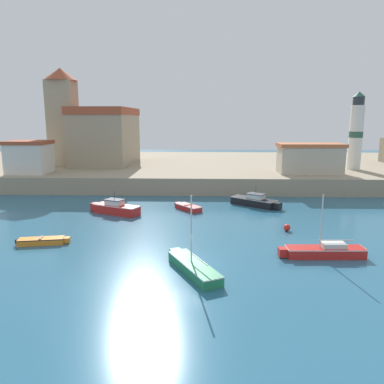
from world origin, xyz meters
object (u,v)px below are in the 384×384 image
Objects in this scene: mooring_buoy at (287,228)px; lighthouse at (356,132)px; motorboat_red_2 at (115,208)px; sailboat_red_5 at (324,251)px; sailboat_green_4 at (193,267)px; dinghy_red_3 at (188,207)px; harbor_shed_mid_row at (29,157)px; motorboat_black_0 at (255,201)px; dinghy_orange_1 at (42,241)px; church at (99,132)px; harbor_shed_near_wharf at (310,158)px.

lighthouse reaches higher than mooring_buoy.
motorboat_red_2 is 0.50× the size of lighthouse.
motorboat_red_2 is 0.92× the size of sailboat_red_5.
sailboat_green_4 is 42.94m from lighthouse.
harbor_shed_mid_row is (-23.22, 11.90, 4.35)m from dinghy_red_3.
motorboat_black_0 is 15.96m from motorboat_red_2.
lighthouse reaches higher than harbor_shed_mid_row.
dinghy_orange_1 is 0.27× the size of church.
dinghy_orange_1 is 0.46× the size of harbor_shed_near_wharf.
mooring_buoy is at bearing -39.34° from dinghy_red_3.
dinghy_red_3 is at bearing 127.08° from sailboat_red_5.
lighthouse is at bearing 35.59° from dinghy_red_3.
church reaches higher than motorboat_black_0.
sailboat_green_4 is 10.04m from sailboat_red_5.
dinghy_red_3 is at bearing 47.00° from dinghy_orange_1.
motorboat_red_2 is at bearing -41.77° from harbor_shed_mid_row.
sailboat_green_4 is (12.39, -5.25, 0.12)m from dinghy_orange_1.
church is at bearing 129.44° from mooring_buoy.
motorboat_black_0 is 1.56× the size of dinghy_red_3.
church is at bearing 171.79° from lighthouse.
sailboat_red_5 is 35.65m from lighthouse.
motorboat_black_0 is at bearing -17.39° from harbor_shed_mid_row.
church is at bearing 60.07° from harbor_shed_mid_row.
motorboat_black_0 is 16.60m from sailboat_red_5.
dinghy_orange_1 is at bearing -167.97° from mooring_buoy.
motorboat_red_2 is 29.03m from harbor_shed_near_wharf.
lighthouse is (17.05, 15.53, 7.40)m from motorboat_black_0.
dinghy_orange_1 is 21.05m from mooring_buoy.
dinghy_red_3 is 0.40× the size of harbor_shed_near_wharf.
motorboat_red_2 is at bearing -165.55° from dinghy_red_3.
church reaches higher than mooring_buoy.
sailboat_red_5 is 0.40× the size of church.
harbor_shed_mid_row reaches higher than sailboat_green_4.
lighthouse is (36.02, 29.79, 7.68)m from dinghy_orange_1.
lighthouse is at bearing 29.76° from harbor_shed_near_wharf.
dinghy_orange_1 is at bearing -143.06° from motorboat_black_0.
motorboat_red_2 is 17.68m from sailboat_green_4.
dinghy_red_3 is at bearing -164.03° from motorboat_black_0.
harbor_shed_mid_row is (-32.56, 19.57, 4.35)m from mooring_buoy.
mooring_buoy is 0.11× the size of harbor_shed_mid_row.
mooring_buoy is at bearing -31.00° from harbor_shed_mid_row.
mooring_buoy is (20.59, 4.39, 0.03)m from dinghy_orange_1.
dinghy_orange_1 is 16.48m from dinghy_red_3.
motorboat_red_2 is 0.37× the size of church.
motorboat_black_0 reaches higher than dinghy_orange_1.
mooring_buoy is at bearing -109.64° from harbor_shed_near_wharf.
lighthouse is 2.04× the size of harbor_shed_mid_row.
dinghy_red_3 is at bearing 93.81° from sailboat_green_4.
lighthouse is 48.47m from harbor_shed_mid_row.
lighthouse is (32.46, 19.72, 7.35)m from motorboat_red_2.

